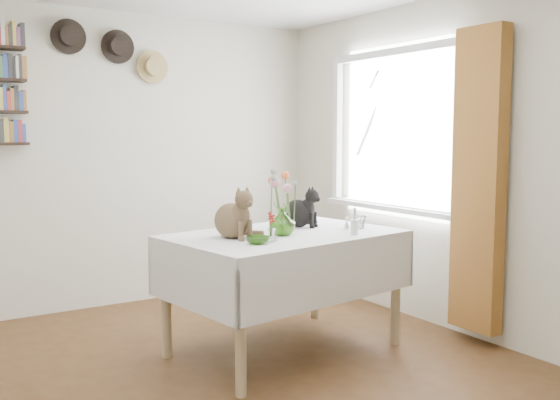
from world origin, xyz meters
TOP-DOWN VIEW (x-y plane):
  - room at (0.00, 0.00)m, footprint 4.08×4.58m
  - window at (1.97, 0.80)m, footprint 0.12×1.52m
  - curtain at (1.90, -0.12)m, footprint 0.12×0.38m
  - dining_table at (0.68, 0.47)m, footprint 1.63×1.17m
  - tabby_cat at (0.30, 0.50)m, footprint 0.28×0.33m
  - black_cat at (0.92, 0.67)m, footprint 0.31×0.32m
  - flower_vase at (0.62, 0.40)m, footprint 0.22×0.22m
  - green_bowl at (0.32, 0.21)m, footprint 0.16×0.16m
  - drinking_glass at (1.24, 0.36)m, footprint 0.13×0.13m
  - candlestick at (1.03, 0.16)m, footprint 0.05×0.05m
  - berry_jar at (0.44, 0.24)m, footprint 0.05×0.05m
  - porcelain_figurine at (1.16, 0.40)m, footprint 0.05×0.05m
  - flower_bouquet at (0.62, 0.41)m, footprint 0.17×0.13m
  - wall_hats at (0.12, 2.19)m, footprint 0.98×0.09m

SIDE VIEW (x-z plane):
  - dining_table at x=0.68m, z-range 0.21..1.02m
  - green_bowl at x=0.32m, z-range 0.81..0.86m
  - porcelain_figurine at x=1.16m, z-range 0.81..0.89m
  - drinking_glass at x=1.24m, z-range 0.81..0.91m
  - candlestick at x=1.03m, z-range 0.78..0.96m
  - flower_vase at x=0.62m, z-range 0.81..0.99m
  - berry_jar at x=0.44m, z-range 0.80..1.01m
  - black_cat at x=0.92m, z-range 0.81..1.11m
  - tabby_cat at x=0.30m, z-range 0.81..1.15m
  - curtain at x=1.90m, z-range 0.10..2.20m
  - flower_bouquet at x=0.62m, z-range 0.96..1.35m
  - room at x=0.00m, z-range -0.04..2.54m
  - window at x=1.97m, z-range 0.74..2.06m
  - wall_hats at x=0.12m, z-range 1.93..2.41m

